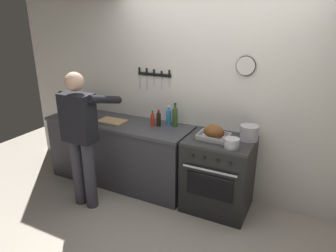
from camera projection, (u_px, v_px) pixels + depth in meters
name	position (u px, v px, depth m)	size (l,w,h in m)	color
wall_back	(214.00, 96.00, 3.70)	(6.00, 0.13, 2.60)	white
counter_block	(120.00, 152.00, 4.20)	(2.03, 0.65, 0.90)	#38383D
stove	(218.00, 174.00, 3.60)	(0.76, 0.67, 0.90)	black
person_cook	(81.00, 133.00, 3.50)	(0.51, 0.63, 1.66)	#383842
roasting_pan	(214.00, 133.00, 3.42)	(0.35, 0.26, 0.17)	#B7B7BC
stock_pot	(249.00, 133.00, 3.40)	(0.21, 0.21, 0.17)	#B7B7BC
saucepan	(232.00, 143.00, 3.19)	(0.16, 0.16, 0.11)	#B7B7BC
cutting_board	(112.00, 121.00, 4.02)	(0.36, 0.24, 0.02)	tan
bottle_soy_sauce	(159.00, 119.00, 3.84)	(0.06, 0.06, 0.22)	black
bottle_hot_sauce	(153.00, 120.00, 3.83)	(0.05, 0.05, 0.21)	red
bottle_dish_soap	(169.00, 117.00, 3.89)	(0.07, 0.07, 0.25)	#338CCC
bottle_olive_oil	(175.00, 117.00, 3.81)	(0.07, 0.07, 0.31)	#385623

